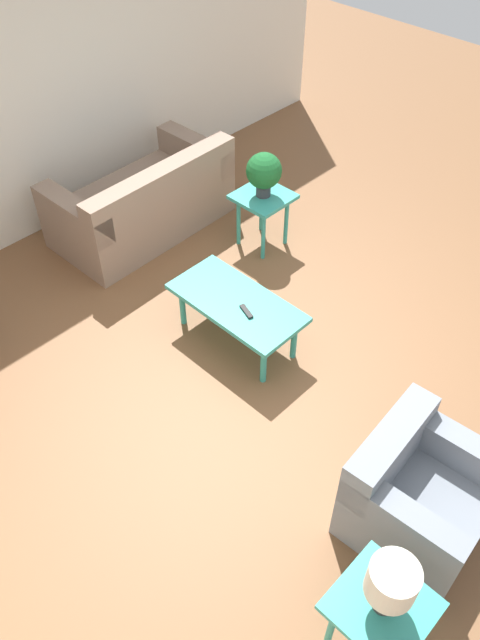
% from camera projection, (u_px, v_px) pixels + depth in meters
% --- Properties ---
extents(ground_plane, '(14.00, 14.00, 0.00)m').
position_uv_depth(ground_plane, '(295.00, 359.00, 5.08)').
color(ground_plane, brown).
extents(wall_right, '(0.12, 7.20, 2.70)m').
position_uv_depth(wall_right, '(48.00, 84.00, 5.65)').
color(wall_right, silver).
rests_on(wall_right, ground_plane).
extents(sofa, '(0.97, 1.76, 0.82)m').
position_uv_depth(sofa, '(144.00, 203.00, 6.12)').
color(sofa, gray).
rests_on(sofa, ground_plane).
extents(armchair, '(0.82, 0.86, 0.77)m').
position_uv_depth(armchair, '(416.00, 494.00, 3.87)').
color(armchair, slate).
rests_on(armchair, ground_plane).
extents(coffee_table, '(1.12, 0.54, 0.44)m').
position_uv_depth(coffee_table, '(237.00, 305.00, 4.98)').
color(coffee_table, teal).
rests_on(coffee_table, ground_plane).
extents(side_table_plant, '(0.49, 0.49, 0.56)m').
position_uv_depth(side_table_plant, '(263.00, 204.00, 5.85)').
color(side_table_plant, teal).
rests_on(side_table_plant, ground_plane).
extents(side_table_lamp, '(0.49, 0.49, 0.56)m').
position_uv_depth(side_table_lamp, '(380.00, 612.00, 3.23)').
color(side_table_lamp, teal).
rests_on(side_table_lamp, ground_plane).
extents(potted_plant, '(0.33, 0.33, 0.42)m').
position_uv_depth(potted_plant, '(264.00, 172.00, 5.61)').
color(potted_plant, '#333338').
rests_on(potted_plant, side_table_plant).
extents(table_lamp, '(0.25, 0.25, 0.39)m').
position_uv_depth(table_lamp, '(391.00, 584.00, 2.98)').
color(table_lamp, '#333333').
rests_on(table_lamp, side_table_lamp).
extents(remote_control, '(0.16, 0.09, 0.02)m').
position_uv_depth(remote_control, '(246.00, 311.00, 4.84)').
color(remote_control, black).
rests_on(remote_control, coffee_table).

